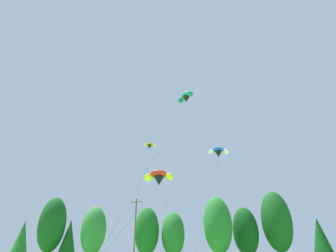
{
  "coord_description": "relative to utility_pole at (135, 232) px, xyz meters",
  "views": [
    {
      "loc": [
        7.65,
        -3.09,
        2.29
      ],
      "look_at": [
        1.96,
        21.82,
        15.07
      ],
      "focal_mm": 28.19,
      "sensor_mm": 36.0,
      "label": 1
    }
  ],
  "objects": [
    {
      "name": "treeline_tree_a",
      "position": [
        -31.48,
        9.6,
        0.02
      ],
      "size": [
        3.86,
        3.86,
        10.27
      ],
      "color": "#472D19",
      "rests_on": "ground_plane"
    },
    {
      "name": "parafoil_kite_high_red_yellow",
      "position": [
        9.05,
        -17.84,
        4.64
      ],
      "size": [
        4.74,
        10.11,
        10.35
      ],
      "color": "red"
    },
    {
      "name": "treeline_tree_g",
      "position": [
        14.55,
        4.78,
        1.4
      ],
      "size": [
        5.29,
        5.29,
        12.92
      ],
      "color": "#472D19",
      "rests_on": "ground_plane"
    },
    {
      "name": "treeline_tree_h",
      "position": [
        19.63,
        9.06,
        0.49
      ],
      "size": [
        4.88,
        4.88,
        11.41
      ],
      "color": "#472D19",
      "rests_on": "ground_plane"
    },
    {
      "name": "parafoil_kite_low_blue_white",
      "position": [
        16.15,
        -5.78,
        11.81
      ],
      "size": [
        4.49,
        19.79,
        17.9
      ],
      "color": "blue"
    },
    {
      "name": "utility_pole",
      "position": [
        0.0,
        0.0,
        0.0
      ],
      "size": [
        2.2,
        0.26,
        12.29
      ],
      "color": "brown",
      "rests_on": "ground_plane"
    },
    {
      "name": "treeline_tree_j",
      "position": [
        32.97,
        9.68,
        -0.67
      ],
      "size": [
        3.62,
        3.62,
        9.19
      ],
      "color": "#472D19",
      "rests_on": "ground_plane"
    },
    {
      "name": "treeline_tree_e",
      "position": [
        -0.07,
        7.46,
        0.8
      ],
      "size": [
        5.02,
        5.02,
        11.93
      ],
      "color": "#472D19",
      "rests_on": "ground_plane"
    },
    {
      "name": "treeline_tree_c",
      "position": [
        -18.01,
        7.81,
        -0.18
      ],
      "size": [
        3.79,
        3.79,
        9.96
      ],
      "color": "#472D19",
      "rests_on": "ground_plane"
    },
    {
      "name": "treeline_tree_b",
      "position": [
        -21.44,
        6.02,
        2.46
      ],
      "size": [
        5.76,
        5.76,
        14.66
      ],
      "color": "#472D19",
      "rests_on": "ground_plane"
    },
    {
      "name": "treeline_tree_d",
      "position": [
        -10.92,
        5.29,
        0.96
      ],
      "size": [
        5.09,
        5.09,
        12.18
      ],
      "color": "#472D19",
      "rests_on": "ground_plane"
    },
    {
      "name": "parafoil_kite_mid_orange",
      "position": [
        4.04,
        -5.87,
        14.02
      ],
      "size": [
        10.71,
        19.54,
        19.83
      ],
      "color": "orange"
    },
    {
      "name": "parafoil_kite_far_teal",
      "position": [
        12.68,
        -17.7,
        15.72
      ],
      "size": [
        7.71,
        10.69,
        21.3
      ],
      "color": "teal"
    },
    {
      "name": "treeline_tree_i",
      "position": [
        25.72,
        9.48,
        2.3
      ],
      "size": [
        5.69,
        5.69,
        14.4
      ],
      "color": "#472D19",
      "rests_on": "ground_plane"
    },
    {
      "name": "treeline_tree_f",
      "position": [
        5.19,
        8.74,
        0.23
      ],
      "size": [
        4.76,
        4.76,
        10.97
      ],
      "color": "#472D19",
      "rests_on": "ground_plane"
    }
  ]
}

